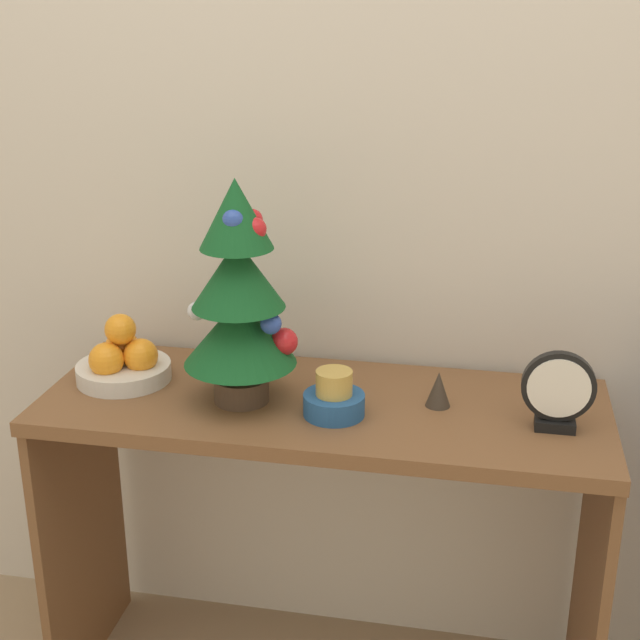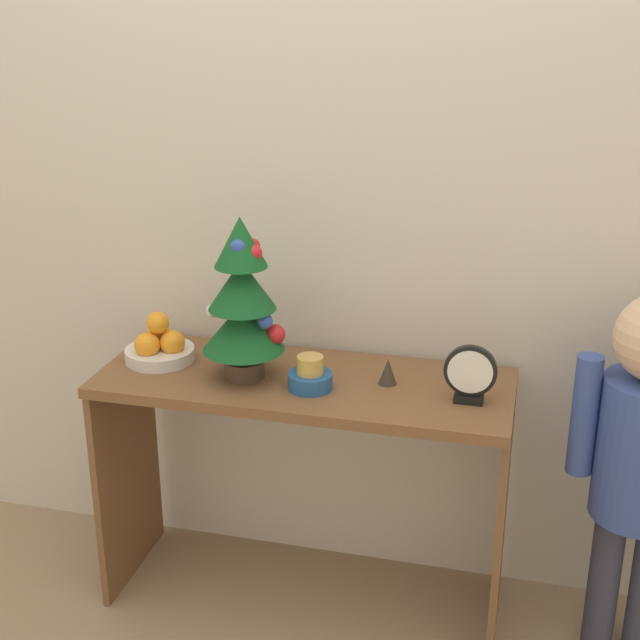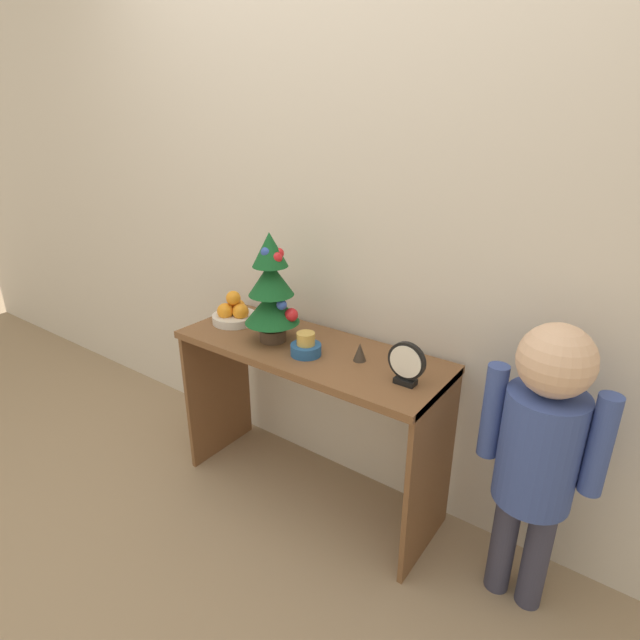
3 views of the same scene
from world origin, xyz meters
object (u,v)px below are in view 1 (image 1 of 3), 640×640
object	(u,v)px
fruit_bowl	(123,361)
figurine	(438,389)
singing_bowl	(334,398)
desk_clock	(558,392)
mini_tree	(239,295)

from	to	relation	value
fruit_bowl	figurine	xyz separation A→B (m)	(0.65, 0.00, -0.01)
singing_bowl	desk_clock	size ratio (longest dim) A/B	0.77
mini_tree	fruit_bowl	world-z (taller)	mini_tree
mini_tree	singing_bowl	xyz separation A→B (m)	(0.19, -0.03, -0.19)
singing_bowl	mini_tree	bearing A→B (deg)	171.59
mini_tree	desk_clock	size ratio (longest dim) A/B	2.89
singing_bowl	desk_clock	bearing A→B (deg)	2.52
singing_bowl	figurine	bearing A→B (deg)	22.19
mini_tree	fruit_bowl	xyz separation A→B (m)	(-0.27, 0.05, -0.18)
desk_clock	figurine	xyz separation A→B (m)	(-0.22, 0.06, -0.04)
figurine	desk_clock	bearing A→B (deg)	-15.35
mini_tree	figurine	xyz separation A→B (m)	(0.38, 0.05, -0.19)
mini_tree	fruit_bowl	distance (m)	0.33
desk_clock	fruit_bowl	bearing A→B (deg)	176.08
fruit_bowl	singing_bowl	world-z (taller)	fruit_bowl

